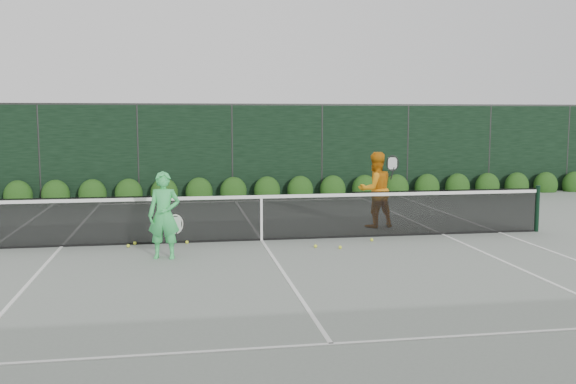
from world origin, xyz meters
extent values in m
plane|color=gray|center=(0.00, 0.00, 0.00)|extent=(80.00, 80.00, 0.00)
cylinder|color=black|center=(6.40, 0.00, 0.54)|extent=(0.10, 0.10, 1.07)
cube|color=black|center=(-4.20, 0.00, 0.51)|extent=(4.40, 0.01, 1.02)
cube|color=black|center=(0.00, 0.00, 0.48)|extent=(4.00, 0.01, 0.96)
cube|color=black|center=(4.20, 0.00, 0.51)|extent=(4.40, 0.01, 1.02)
cube|color=white|center=(0.00, 0.00, 0.94)|extent=(12.80, 0.03, 0.07)
cube|color=black|center=(0.00, 0.00, 0.02)|extent=(12.80, 0.02, 0.04)
cube|color=white|center=(0.00, 0.00, 0.46)|extent=(0.05, 0.03, 0.91)
imported|color=#3DD365|center=(-2.01, -1.41, 0.82)|extent=(0.66, 0.49, 1.63)
torus|color=silver|center=(-1.81, -1.31, 0.62)|extent=(0.30, 0.07, 0.30)
cylinder|color=black|center=(-1.81, -1.31, 0.38)|extent=(0.10, 0.03, 0.30)
imported|color=orange|center=(2.90, 1.21, 0.90)|extent=(1.01, 0.86, 1.81)
torus|color=black|center=(3.25, 1.01, 1.55)|extent=(0.30, 0.04, 0.30)
cylinder|color=black|center=(3.25, 1.01, 1.31)|extent=(0.10, 0.03, 0.30)
cube|color=white|center=(5.49, 0.00, 0.01)|extent=(0.06, 23.77, 0.01)
cube|color=white|center=(-4.12, 0.00, 0.01)|extent=(0.06, 23.77, 0.01)
cube|color=white|center=(4.12, 0.00, 0.01)|extent=(0.06, 23.77, 0.01)
cube|color=white|center=(0.00, 11.88, 0.01)|extent=(11.03, 0.06, 0.01)
cube|color=white|center=(0.00, 6.40, 0.01)|extent=(8.23, 0.06, 0.01)
cube|color=white|center=(0.00, -6.40, 0.01)|extent=(8.23, 0.06, 0.01)
cube|color=white|center=(0.00, 0.00, 0.01)|extent=(0.06, 12.80, 0.01)
cube|color=black|center=(0.00, 7.50, 1.50)|extent=(32.00, 0.06, 3.00)
cube|color=#262826|center=(0.00, 7.50, 3.03)|extent=(32.00, 0.06, 0.06)
cylinder|color=#262826|center=(-6.00, 7.50, 1.50)|extent=(0.08, 0.08, 3.00)
cylinder|color=#262826|center=(-3.00, 7.50, 1.50)|extent=(0.08, 0.08, 3.00)
cylinder|color=#262826|center=(0.00, 7.50, 1.50)|extent=(0.08, 0.08, 3.00)
cylinder|color=#262826|center=(3.00, 7.50, 1.50)|extent=(0.08, 0.08, 3.00)
cylinder|color=#262826|center=(6.00, 7.50, 1.50)|extent=(0.08, 0.08, 3.00)
cylinder|color=#262826|center=(9.00, 7.50, 1.50)|extent=(0.08, 0.08, 3.00)
cylinder|color=#262826|center=(12.00, 7.50, 1.50)|extent=(0.08, 0.08, 3.00)
ellipsoid|color=#16350E|center=(-6.60, 7.15, 0.23)|extent=(0.86, 0.65, 0.94)
ellipsoid|color=#16350E|center=(-5.50, 7.15, 0.23)|extent=(0.86, 0.65, 0.94)
ellipsoid|color=#16350E|center=(-4.40, 7.15, 0.23)|extent=(0.86, 0.65, 0.94)
ellipsoid|color=#16350E|center=(-3.30, 7.15, 0.23)|extent=(0.86, 0.65, 0.94)
ellipsoid|color=#16350E|center=(-2.20, 7.15, 0.23)|extent=(0.86, 0.65, 0.94)
ellipsoid|color=#16350E|center=(-1.10, 7.15, 0.23)|extent=(0.86, 0.65, 0.94)
ellipsoid|color=#16350E|center=(0.00, 7.15, 0.23)|extent=(0.86, 0.65, 0.94)
ellipsoid|color=#16350E|center=(1.10, 7.15, 0.23)|extent=(0.86, 0.65, 0.94)
ellipsoid|color=#16350E|center=(2.20, 7.15, 0.23)|extent=(0.86, 0.65, 0.94)
ellipsoid|color=#16350E|center=(3.30, 7.15, 0.23)|extent=(0.86, 0.65, 0.94)
ellipsoid|color=#16350E|center=(4.40, 7.15, 0.23)|extent=(0.86, 0.65, 0.94)
ellipsoid|color=#16350E|center=(5.50, 7.15, 0.23)|extent=(0.86, 0.65, 0.94)
ellipsoid|color=#16350E|center=(6.60, 7.15, 0.23)|extent=(0.86, 0.65, 0.94)
ellipsoid|color=#16350E|center=(7.70, 7.15, 0.23)|extent=(0.86, 0.65, 0.94)
ellipsoid|color=#16350E|center=(8.80, 7.15, 0.23)|extent=(0.86, 0.65, 0.94)
ellipsoid|color=#16350E|center=(9.90, 7.15, 0.23)|extent=(0.86, 0.65, 0.94)
ellipsoid|color=#16350E|center=(11.00, 7.15, 0.23)|extent=(0.86, 0.65, 0.94)
ellipsoid|color=#16350E|center=(12.10, 7.15, 0.23)|extent=(0.86, 0.65, 0.94)
sphere|color=yellow|center=(-1.58, -0.10, 0.03)|extent=(0.07, 0.07, 0.07)
sphere|color=yellow|center=(-2.65, -0.03, 0.03)|extent=(0.07, 0.07, 0.07)
sphere|color=yellow|center=(-2.77, -0.28, 0.03)|extent=(0.07, 0.07, 0.07)
sphere|color=yellow|center=(1.44, -1.14, 0.03)|extent=(0.07, 0.07, 0.07)
sphere|color=yellow|center=(2.30, -0.50, 0.03)|extent=(0.07, 0.07, 0.07)
sphere|color=yellow|center=(0.98, -0.95, 0.03)|extent=(0.07, 0.07, 0.07)
camera|label=1|loc=(-1.71, -13.43, 2.65)|focal=40.00mm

